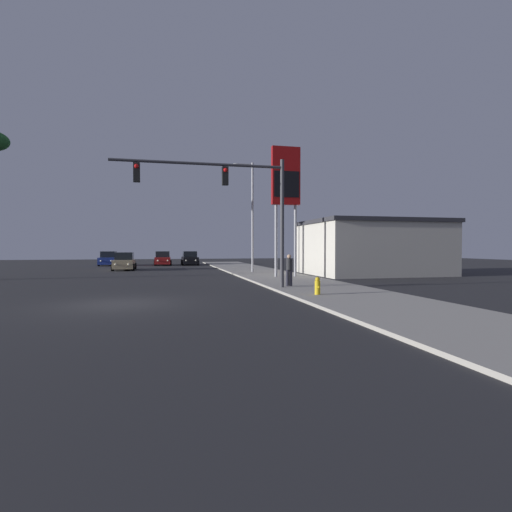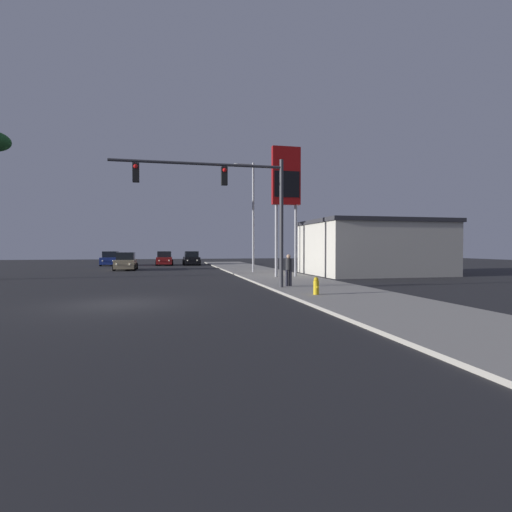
% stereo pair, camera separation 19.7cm
% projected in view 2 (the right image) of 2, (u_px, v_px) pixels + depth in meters
% --- Properties ---
extents(ground_plane, '(120.00, 120.00, 0.00)m').
position_uv_depth(ground_plane, '(116.00, 304.00, 15.16)').
color(ground_plane, '#28282B').
extents(sidewalk_right, '(5.00, 60.00, 0.12)m').
position_uv_depth(sidewalk_right, '(282.00, 278.00, 26.98)').
color(sidewalk_right, '#9E998E').
rests_on(sidewalk_right, ground).
extents(building_gas_station, '(10.30, 8.30, 4.30)m').
position_uv_depth(building_gas_station, '(373.00, 247.00, 31.89)').
color(building_gas_station, beige).
rests_on(building_gas_station, ground).
extents(car_red, '(2.04, 4.33, 1.68)m').
position_uv_depth(car_red, '(164.00, 259.00, 48.24)').
color(car_red, maroon).
rests_on(car_red, ground).
extents(car_black, '(2.04, 4.32, 1.68)m').
position_uv_depth(car_black, '(191.00, 259.00, 48.70)').
color(car_black, black).
rests_on(car_black, ground).
extents(car_tan, '(2.04, 4.31, 1.68)m').
position_uv_depth(car_tan, '(126.00, 262.00, 37.97)').
color(car_tan, tan).
rests_on(car_tan, ground).
extents(car_blue, '(2.04, 4.33, 1.68)m').
position_uv_depth(car_blue, '(110.00, 259.00, 47.25)').
color(car_blue, navy).
rests_on(car_blue, ground).
extents(traffic_light_mast, '(8.47, 0.36, 6.50)m').
position_uv_depth(traffic_light_mast, '(233.00, 194.00, 19.74)').
color(traffic_light_mast, '#38383D').
rests_on(traffic_light_mast, sidewalk_right).
extents(street_lamp, '(1.74, 0.24, 9.00)m').
position_uv_depth(street_lamp, '(252.00, 211.00, 32.85)').
color(street_lamp, '#99999E').
rests_on(street_lamp, sidewalk_right).
extents(gas_station_sign, '(2.00, 0.42, 9.00)m').
position_uv_depth(gas_station_sign, '(286.00, 183.00, 27.63)').
color(gas_station_sign, '#99999E').
rests_on(gas_station_sign, sidewalk_right).
extents(fire_hydrant, '(0.24, 0.34, 0.76)m').
position_uv_depth(fire_hydrant, '(316.00, 286.00, 17.19)').
color(fire_hydrant, gold).
rests_on(fire_hydrant, sidewalk_right).
extents(pedestrian_on_sidewalk, '(0.34, 0.32, 1.67)m').
position_uv_depth(pedestrian_on_sidewalk, '(289.00, 269.00, 20.99)').
color(pedestrian_on_sidewalk, '#23232D').
rests_on(pedestrian_on_sidewalk, sidewalk_right).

